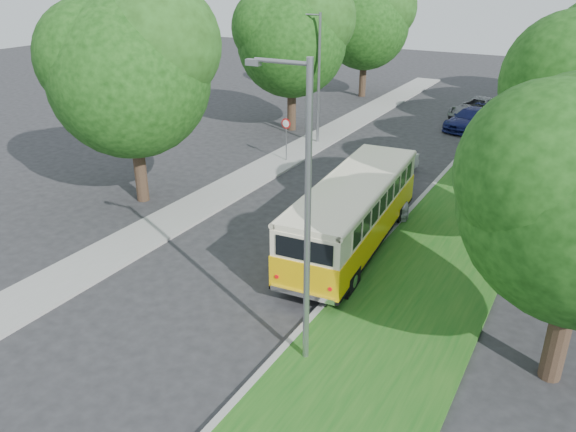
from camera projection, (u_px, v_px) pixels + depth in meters
The scene contains 13 objects.
ground at pixel (228, 279), 19.16m from camera, with size 120.00×120.00×0.00m, color #252527.
curb at pixel (380, 243), 21.50m from camera, with size 0.20×70.00×0.15m, color gray.
grass_verge at pixel (441, 258), 20.45m from camera, with size 4.50×70.00×0.13m, color #165115.
sidewalk at pixel (204, 202), 25.27m from camera, with size 2.20×70.00×0.12m, color gray.
treeline at pixel (467, 46), 29.68m from camera, with size 24.27×41.91×9.46m.
lamppost_near at pixel (304, 212), 13.51m from camera, with size 1.71×0.16×8.00m.
lamppost_far at pixel (317, 74), 32.34m from camera, with size 1.71×0.16×7.50m.
warning_sign at pixel (286, 132), 30.02m from camera, with size 0.56×0.10×2.50m.
vintage_bus at pixel (353, 215), 20.71m from camera, with size 2.41×9.37×2.78m, color #FFC108, non-canonical shape.
car_silver at pixel (389, 191), 24.74m from camera, with size 1.71×4.26×1.45m, color silver.
car_white at pixel (389, 165), 28.33m from camera, with size 1.32×3.80×1.25m, color silver.
car_blue at pixel (470, 119), 36.70m from camera, with size 1.89×4.65×1.35m, color #121850.
car_grey at pixel (478, 109), 39.13m from camera, with size 2.44×5.30×1.47m, color slate.
Camera 1 is at (9.94, -13.50, 9.75)m, focal length 35.00 mm.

